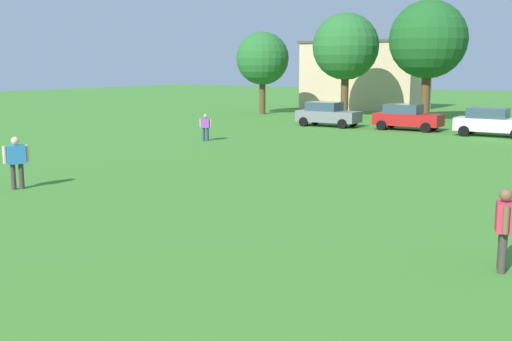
{
  "coord_description": "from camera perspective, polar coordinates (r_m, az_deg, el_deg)",
  "views": [
    {
      "loc": [
        8.64,
        1.35,
        4.19
      ],
      "look_at": [
        2.84,
        10.52,
        2.35
      ],
      "focal_mm": 43.57,
      "sensor_mm": 36.0,
      "label": 1
    }
  ],
  "objects": [
    {
      "name": "parked_car_red_1",
      "position": [
        41.82,
        13.67,
        4.8
      ],
      "size": [
        4.3,
        2.02,
        1.68
      ],
      "color": "red",
      "rests_on": "ground"
    },
    {
      "name": "ground_plane",
      "position": [
        30.22,
        15.39,
        1.32
      ],
      "size": [
        160.0,
        160.0,
        0.0
      ],
      "primitive_type": "plane",
      "color": "#42842D"
    },
    {
      "name": "tree_far_left",
      "position": [
        54.11,
        0.6,
        10.23
      ],
      "size": [
        4.51,
        4.51,
        7.03
      ],
      "color": "brown",
      "rests_on": "ground"
    },
    {
      "name": "bystander_near_trees",
      "position": [
        22.62,
        -21.15,
        1.06
      ],
      "size": [
        0.56,
        0.78,
        1.81
      ],
      "rotation": [
        0.0,
        0.0,
        1.1
      ],
      "color": "#3F3833",
      "rests_on": "ground"
    },
    {
      "name": "adult_bystander",
      "position": [
        13.63,
        21.81,
        -4.46
      ],
      "size": [
        0.46,
        0.8,
        1.74
      ],
      "rotation": [
        0.0,
        0.0,
        1.84
      ],
      "color": "#3F3833",
      "rests_on": "ground"
    },
    {
      "name": "tree_left",
      "position": [
        51.72,
        8.24,
        11.17
      ],
      "size": [
        5.38,
        5.38,
        8.38
      ],
      "color": "brown",
      "rests_on": "ground"
    },
    {
      "name": "tree_center",
      "position": [
        48.51,
        15.52,
        11.48
      ],
      "size": [
        5.74,
        5.74,
        8.95
      ],
      "color": "brown",
      "rests_on": "ground"
    },
    {
      "name": "bystander_midfield",
      "position": [
        34.9,
        -4.65,
        4.19
      ],
      "size": [
        0.69,
        0.41,
        1.5
      ],
      "rotation": [
        0.0,
        0.0,
        0.3
      ],
      "color": "navy",
      "rests_on": "ground"
    },
    {
      "name": "parked_car_white_2",
      "position": [
        39.6,
        20.84,
        4.18
      ],
      "size": [
        4.3,
        2.02,
        1.68
      ],
      "color": "white",
      "rests_on": "ground"
    },
    {
      "name": "parked_car_gray_0",
      "position": [
        43.43,
        6.57,
        5.17
      ],
      "size": [
        4.3,
        2.02,
        1.68
      ],
      "color": "slate",
      "rests_on": "ground"
    },
    {
      "name": "house_left",
      "position": [
        61.6,
        10.0,
        8.63
      ],
      "size": [
        11.54,
        6.6,
        6.5
      ],
      "color": "beige",
      "rests_on": "ground"
    }
  ]
}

